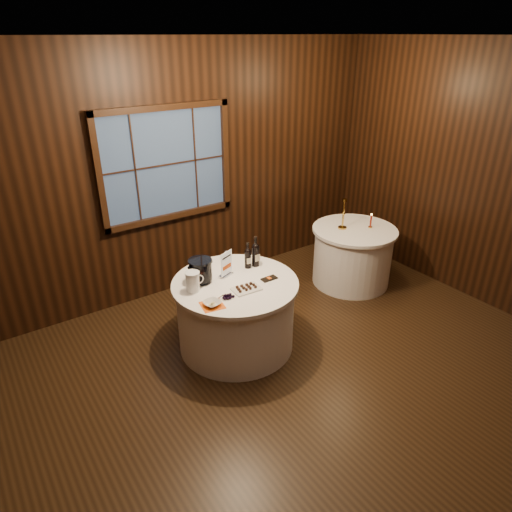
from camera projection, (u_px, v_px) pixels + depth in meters
ground at (295, 399)px, 4.18m from camera, size 6.00×6.00×0.00m
back_wall at (166, 173)px, 5.33m from camera, size 6.00×0.10×3.00m
main_table at (236, 314)px, 4.74m from camera, size 1.28×1.28×0.77m
side_table at (352, 255)px, 5.98m from camera, size 1.08×1.08×0.77m
sign_stand at (226, 268)px, 4.65m from camera, size 0.17×0.13×0.28m
port_bottle_left at (248, 257)px, 4.80m from camera, size 0.07×0.08×0.29m
port_bottle_right at (256, 253)px, 4.83m from camera, size 0.08×0.08×0.34m
ice_bucket at (201, 270)px, 4.52m from camera, size 0.24×0.24×0.24m
chocolate_plate at (246, 288)px, 4.43m from camera, size 0.28×0.20×0.04m
chocolate_box at (269, 279)px, 4.62m from camera, size 0.16×0.08×0.01m
grape_bunch at (228, 296)px, 4.29m from camera, size 0.19×0.11×0.04m
glass_pitcher at (193, 281)px, 4.37m from camera, size 0.19×0.14×0.20m
orange_napkin at (212, 305)px, 4.18m from camera, size 0.23×0.23×0.00m
cracker_bowl at (212, 303)px, 4.17m from camera, size 0.17×0.17×0.04m
brass_candlestick at (343, 218)px, 5.76m from camera, size 0.11×0.11×0.39m
red_candle at (371, 222)px, 5.82m from camera, size 0.05×0.05×0.19m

